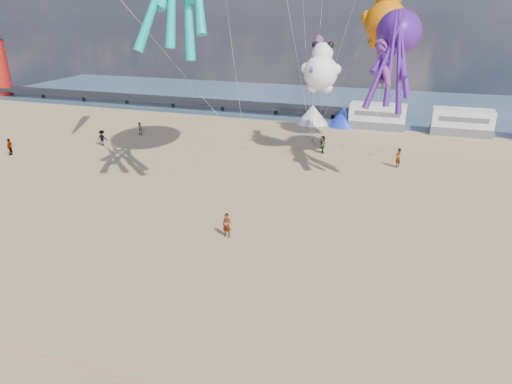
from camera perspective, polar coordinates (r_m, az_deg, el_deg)
The scene contains 25 objects.
ground at distance 23.48m, azimuth -9.14°, elevation -13.99°, with size 120.00×120.00×0.00m, color tan.
water at distance 73.51m, azimuth 11.04°, elevation 10.89°, with size 120.00×120.00×0.00m, color #3A566F.
pier at distance 72.33m, azimuth -13.22°, elevation 11.33°, with size 60.00×3.00×0.50m, color black.
lighthouse at distance 89.62m, azimuth -29.38°, elevation 13.41°, with size 2.60×2.60×9.00m, color #A5140F.
motorhome_0 at distance 58.01m, azimuth 14.93°, elevation 9.14°, with size 6.60×2.50×3.00m, color silver.
motorhome_1 at distance 58.24m, azimuth 24.34°, elevation 7.98°, with size 6.60×2.50×3.00m, color silver.
tent_white at distance 59.08m, azimuth 7.07°, elevation 9.63°, with size 4.00×4.00×2.40m, color white.
tent_blue at distance 58.44m, azimuth 10.96°, elevation 9.26°, with size 4.00×4.00×2.40m, color #1933CC.
rope_line at distance 20.24m, azimuth -16.05°, elevation -21.55°, with size 0.03×0.03×34.00m, color #F2338C.
standing_person at distance 29.24m, azimuth -3.66°, elevation -4.18°, with size 0.59×0.39×1.63m, color tan.
beachgoer_1 at distance 54.70m, azimuth -14.30°, elevation 7.65°, with size 0.74×0.48×1.52m, color #7F6659.
beachgoer_2 at distance 51.57m, azimuth -18.66°, elevation 6.42°, with size 0.82×0.64×1.69m, color #7F6659.
beachgoer_3 at distance 51.90m, azimuth -28.41°, elevation 5.00°, with size 1.09×0.63×1.69m, color #7F6659.
beachgoer_4 at distance 46.88m, azimuth 8.30°, elevation 5.92°, with size 1.04×0.43×1.77m, color #7F6659.
beachgoer_5 at distance 43.97m, azimuth 17.32°, elevation 4.10°, with size 1.71×0.54×1.84m, color #7F6659.
sandbag_a at distance 47.74m, azimuth -1.34°, elevation 5.47°, with size 0.50×0.35×0.22m, color gray.
sandbag_b at distance 48.91m, azimuth 10.80°, elevation 5.49°, with size 0.50×0.35×0.22m, color gray.
sandbag_c at distance 47.08m, azimuth 14.41°, elevation 4.53°, with size 0.50×0.35×0.22m, color gray.
sandbag_d at distance 48.84m, azimuth 15.72°, elevation 5.02°, with size 0.50×0.35×0.22m, color gray.
sandbag_e at distance 51.32m, azimuth 6.95°, elevation 6.49°, with size 0.50×0.35×0.22m, color gray.
kite_octopus_purple at distance 41.85m, azimuth 17.42°, elevation 18.52°, with size 3.73×8.70×9.94m, color #481781, non-canonical shape.
kite_panda at distance 43.68m, azimuth 8.08°, elevation 14.57°, with size 3.82×3.60×5.40m, color white, non-canonical shape.
kite_teddy_orange at distance 47.31m, azimuth 15.93°, elevation 19.70°, with size 4.84×4.56×6.84m, color orange, non-canonical shape.
windsock_mid at distance 37.32m, azimuth 15.77°, elevation 15.07°, with size 1.00×5.96×5.96m, color red, non-canonical shape.
windsock_right at distance 44.27m, azimuth 7.41°, elevation 16.63°, with size 0.90×5.18×5.18m, color red, non-canonical shape.
Camera 1 is at (9.37, -16.62, 13.69)m, focal length 32.00 mm.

